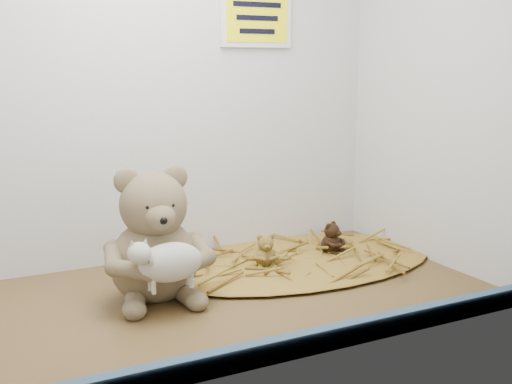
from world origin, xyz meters
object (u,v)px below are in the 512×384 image
main_teddy (154,234)px  toy_lamb (170,262)px  mini_teddy_brown (331,236)px  mini_teddy_tan (265,249)px

main_teddy → toy_lamb: main_teddy is taller
main_teddy → mini_teddy_brown: bearing=14.6°
main_teddy → mini_teddy_brown: size_ratio=3.50×
mini_teddy_tan → mini_teddy_brown: size_ratio=0.97×
main_teddy → mini_teddy_brown: (45.22, 7.11, -7.91)cm
toy_lamb → main_teddy: bearing=90.0°
mini_teddy_brown → main_teddy: bearing=158.5°
main_teddy → mini_teddy_tan: bearing=16.7°
toy_lamb → mini_teddy_brown: (45.22, 16.36, -4.84)cm
toy_lamb → mini_teddy_brown: toy_lamb is taller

